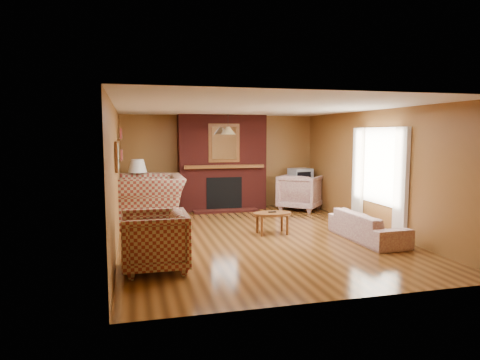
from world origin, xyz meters
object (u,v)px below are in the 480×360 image
object	(u,v)px
table_lamp	(138,173)
tv_stand	(300,197)
plaid_loveseat	(151,199)
plaid_armchair	(155,241)
crt_tv	(300,177)
side_table	(138,204)
floral_armchair	(300,192)
floral_sofa	(368,226)
fireplace	(222,163)
coffee_table	(272,216)

from	to	relation	value
table_lamp	tv_stand	distance (m)	4.23
plaid_loveseat	plaid_armchair	bearing A→B (deg)	-1.15
table_lamp	crt_tv	distance (m)	4.17
tv_stand	side_table	bearing A→B (deg)	-178.66
crt_tv	floral_armchair	bearing A→B (deg)	-110.79
floral_sofa	tv_stand	xyz separation A→B (m)	(0.15, 3.58, 0.02)
fireplace	floral_sofa	size ratio (longest dim) A/B	1.39
side_table	table_lamp	xyz separation A→B (m)	(0.00, 0.00, 0.71)
plaid_loveseat	coffee_table	world-z (taller)	plaid_loveseat
floral_armchair	table_lamp	xyz separation A→B (m)	(-4.02, -0.01, 0.58)
side_table	tv_stand	size ratio (longest dim) A/B	1.15
floral_sofa	plaid_loveseat	bearing A→B (deg)	54.42
fireplace	floral_armchair	world-z (taller)	fireplace
floral_sofa	side_table	world-z (taller)	side_table
floral_armchair	coffee_table	bearing A→B (deg)	98.46
crt_tv	fireplace	bearing A→B (deg)	174.70
coffee_table	plaid_loveseat	bearing A→B (deg)	143.57
fireplace	tv_stand	xyz separation A→B (m)	(2.05, -0.18, -0.91)
fireplace	table_lamp	xyz separation A→B (m)	(-2.10, -0.53, -0.15)
fireplace	tv_stand	bearing A→B (deg)	-5.15
fireplace	plaid_armchair	xyz separation A→B (m)	(-1.95, -4.58, -0.76)
plaid_loveseat	crt_tv	size ratio (longest dim) A/B	2.79
table_lamp	crt_tv	xyz separation A→B (m)	(4.15, 0.34, -0.24)
plaid_loveseat	plaid_armchair	size ratio (longest dim) A/B	1.72
coffee_table	tv_stand	size ratio (longest dim) A/B	1.37
plaid_loveseat	crt_tv	world-z (taller)	plaid_loveseat
fireplace	side_table	xyz separation A→B (m)	(-2.10, -0.53, -0.86)
coffee_table	tv_stand	xyz separation A→B (m)	(1.68, 2.70, -0.08)
fireplace	plaid_loveseat	size ratio (longest dim) A/B	1.51
plaid_armchair	crt_tv	distance (m)	5.95
floral_sofa	floral_armchair	world-z (taller)	floral_armchair
plaid_loveseat	tv_stand	bearing A→B (deg)	105.76
plaid_loveseat	tv_stand	distance (m)	4.05
table_lamp	tv_stand	size ratio (longest dim) A/B	1.28
plaid_loveseat	table_lamp	xyz separation A→B (m)	(-0.25, 0.71, 0.51)
floral_armchair	plaid_loveseat	bearing A→B (deg)	52.68
fireplace	floral_sofa	xyz separation A→B (m)	(1.90, -3.77, -0.93)
floral_armchair	fireplace	bearing A→B (deg)	26.71
side_table	tv_stand	distance (m)	4.16
floral_armchair	table_lamp	distance (m)	4.07
floral_sofa	tv_stand	world-z (taller)	tv_stand
floral_armchair	crt_tv	bearing A→B (deg)	-68.96
floral_armchair	tv_stand	size ratio (longest dim) A/B	1.78
fireplace	floral_sofa	distance (m)	4.32
fireplace	coffee_table	bearing A→B (deg)	-82.69
plaid_armchair	floral_armchair	xyz separation A→B (m)	(3.87, 4.06, 0.03)
floral_armchair	coffee_table	distance (m)	2.83
floral_sofa	floral_armchair	size ratio (longest dim) A/B	1.75
fireplace	coffee_table	xyz separation A→B (m)	(0.37, -2.88, -0.82)
plaid_loveseat	floral_sofa	world-z (taller)	plaid_loveseat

